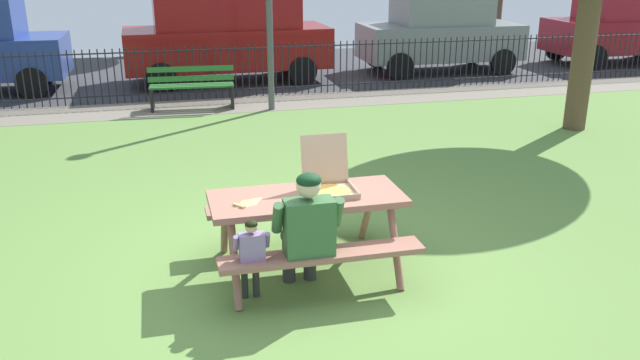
{
  "coord_description": "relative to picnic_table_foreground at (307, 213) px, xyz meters",
  "views": [
    {
      "loc": [
        -1.18,
        -5.58,
        2.93
      ],
      "look_at": [
        0.33,
        0.43,
        0.75
      ],
      "focal_mm": 36.93,
      "sensor_mm": 36.0,
      "label": 1
    }
  ],
  "objects": [
    {
      "name": "ground",
      "position": [
        -0.09,
        1.99,
        -0.61
      ],
      "size": [
        28.0,
        11.96,
        0.02
      ],
      "primitive_type": "cube",
      "color": "#668E43"
    },
    {
      "name": "cobblestone_walkway",
      "position": [
        -0.09,
        7.27,
        -0.6
      ],
      "size": [
        28.0,
        1.4,
        0.01
      ],
      "primitive_type": "cube",
      "color": "gray"
    },
    {
      "name": "street_asphalt",
      "position": [
        -0.09,
        11.13,
        -0.6
      ],
      "size": [
        28.0,
        6.33,
        0.01
      ],
      "primitive_type": "cube",
      "color": "#38383D"
    },
    {
      "name": "picnic_table_foreground",
      "position": [
        0.0,
        0.0,
        0.0
      ],
      "size": [
        1.81,
        1.49,
        0.79
      ],
      "color": "#9D6755",
      "rests_on": "ground"
    },
    {
      "name": "pizza_box_open",
      "position": [
        0.23,
        0.07,
        0.27
      ],
      "size": [
        0.46,
        0.52,
        0.5
      ],
      "color": "tan",
      "rests_on": "picnic_table_foreground"
    },
    {
      "name": "pizza_slice_on_table",
      "position": [
        -0.57,
        -0.07,
        0.18
      ],
      "size": [
        0.29,
        0.27,
        0.02
      ],
      "color": "#F9D66E",
      "rests_on": "picnic_table_foreground"
    },
    {
      "name": "adult_at_table",
      "position": [
        -0.12,
        -0.5,
        0.06
      ],
      "size": [
        0.61,
        0.59,
        1.19
      ],
      "color": "#353535",
      "rests_on": "ground"
    },
    {
      "name": "child_at_table",
      "position": [
        -0.61,
        -0.53,
        -0.1
      ],
      "size": [
        0.31,
        0.3,
        0.82
      ],
      "color": "#2F2F2F",
      "rests_on": "ground"
    },
    {
      "name": "iron_fence_streetside",
      "position": [
        -0.09,
        7.97,
        -0.04
      ],
      "size": [
        22.63,
        0.03,
        1.09
      ],
      "color": "black",
      "rests_on": "ground"
    },
    {
      "name": "park_bench_center",
      "position": [
        -0.61,
        7.13,
        -0.18
      ],
      "size": [
        1.63,
        0.57,
        0.85
      ],
      "color": "#286729",
      "rests_on": "ground"
    },
    {
      "name": "parked_car_center",
      "position": [
        0.39,
        9.79,
        0.5
      ],
      "size": [
        4.63,
        2.02,
        2.08
      ],
      "color": "maroon",
      "rests_on": "ground"
    },
    {
      "name": "parked_car_right",
      "position": [
        5.66,
        9.79,
        0.41
      ],
      "size": [
        3.93,
        1.89,
        1.98
      ],
      "color": "gray",
      "rests_on": "ground"
    },
    {
      "name": "parked_car_far_right",
      "position": [
        10.9,
        9.79,
        0.41
      ],
      "size": [
        3.91,
        1.86,
        1.98
      ],
      "color": "maroon",
      "rests_on": "ground"
    }
  ]
}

